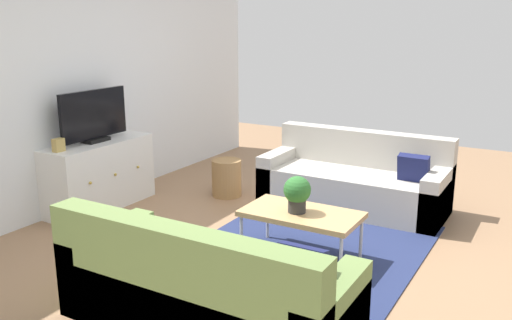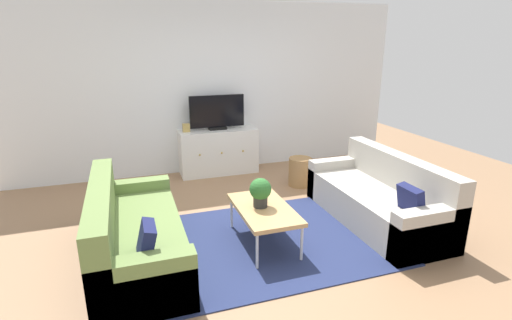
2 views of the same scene
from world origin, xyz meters
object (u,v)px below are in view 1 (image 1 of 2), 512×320
(flat_screen_tv, at_px, (94,116))
(coffee_table, at_px, (301,215))
(couch_right_side, at_px, (356,182))
(wicker_basket, at_px, (227,178))
(couch_left_side, at_px, (201,294))
(potted_plant, at_px, (297,193))
(tv_console, at_px, (100,175))
(mantel_clock, at_px, (58,145))

(flat_screen_tv, bearing_deg, coffee_table, -92.27)
(couch_right_side, relative_size, wicker_basket, 4.57)
(couch_right_side, bearing_deg, coffee_table, -177.59)
(couch_right_side, relative_size, coffee_table, 1.97)
(couch_right_side, relative_size, flat_screen_tv, 2.22)
(couch_left_side, distance_m, coffee_table, 1.36)
(potted_plant, bearing_deg, couch_left_side, 178.51)
(coffee_table, height_order, tv_console, tv_console)
(couch_left_side, distance_m, wicker_basket, 2.84)
(wicker_basket, bearing_deg, tv_console, 136.55)
(potted_plant, bearing_deg, coffee_table, -44.57)
(tv_console, relative_size, wicker_basket, 2.93)
(coffee_table, distance_m, tv_console, 2.44)
(wicker_basket, bearing_deg, potted_plant, -128.25)
(mantel_clock, bearing_deg, wicker_basket, -32.35)
(coffee_table, distance_m, mantel_clock, 2.51)
(mantel_clock, bearing_deg, tv_console, -0.01)
(tv_console, height_order, wicker_basket, tv_console)
(coffee_table, xyz_separation_m, tv_console, (0.10, 2.44, -0.02))
(couch_left_side, bearing_deg, coffee_table, -2.68)
(flat_screen_tv, relative_size, mantel_clock, 6.74)
(coffee_table, distance_m, flat_screen_tv, 2.54)
(mantel_clock, bearing_deg, couch_left_side, -111.80)
(couch_left_side, xyz_separation_m, wicker_basket, (2.47, 1.41, -0.06))
(mantel_clock, bearing_deg, coffee_table, -80.56)
(tv_console, bearing_deg, wicker_basket, -43.45)
(flat_screen_tv, distance_m, wicker_basket, 1.62)
(tv_console, distance_m, wicker_basket, 1.41)
(couch_left_side, bearing_deg, wicker_basket, 29.81)
(couch_left_side, bearing_deg, potted_plant, -1.49)
(tv_console, bearing_deg, flat_screen_tv, 90.00)
(couch_right_side, height_order, tv_console, couch_right_side)
(couch_right_side, bearing_deg, tv_console, 120.79)
(couch_left_side, distance_m, couch_right_side, 2.87)
(couch_left_side, distance_m, tv_console, 2.79)
(couch_right_side, xyz_separation_m, mantel_clock, (-1.92, 2.38, 0.52))
(flat_screen_tv, bearing_deg, mantel_clock, -177.72)
(couch_right_side, height_order, flat_screen_tv, flat_screen_tv)
(potted_plant, relative_size, tv_console, 0.25)
(couch_left_side, relative_size, wicker_basket, 4.57)
(couch_right_side, xyz_separation_m, flat_screen_tv, (-1.42, 2.40, 0.73))
(tv_console, bearing_deg, couch_left_side, -121.46)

